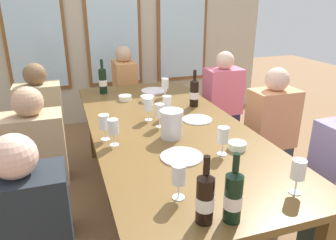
{
  "coord_description": "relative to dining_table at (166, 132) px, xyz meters",
  "views": [
    {
      "loc": [
        -0.68,
        -2.09,
        1.61
      ],
      "look_at": [
        0.0,
        -0.04,
        0.79
      ],
      "focal_mm": 34.26,
      "sensor_mm": 36.0,
      "label": 1
    }
  ],
  "objects": [
    {
      "name": "seated_person_3",
      "position": [
        0.91,
        -0.02,
        -0.15
      ],
      "size": [
        0.38,
        0.24,
        1.11
      ],
      "color": "#32373C",
      "rests_on": "ground"
    },
    {
      "name": "white_plate_0",
      "position": [
        -0.08,
        -0.52,
        0.07
      ],
      "size": [
        0.25,
        0.25,
        0.01
      ],
      "primitive_type": "cylinder",
      "color": "white",
      "rests_on": "dining_table"
    },
    {
      "name": "white_plate_1",
      "position": [
        0.17,
        0.91,
        0.07
      ],
      "size": [
        0.26,
        0.26,
        0.01
      ],
      "primitive_type": "cylinder",
      "color": "white",
      "rests_on": "dining_table"
    },
    {
      "name": "wine_glass_5",
      "position": [
        0.17,
        -0.56,
        0.18
      ],
      "size": [
        0.07,
        0.07,
        0.17
      ],
      "color": "white",
      "rests_on": "dining_table"
    },
    {
      "name": "wine_glass_2",
      "position": [
        -0.06,
        -0.02,
        0.18
      ],
      "size": [
        0.07,
        0.07,
        0.17
      ],
      "color": "white",
      "rests_on": "dining_table"
    },
    {
      "name": "tasting_bowl_0",
      "position": [
        0.01,
        0.59,
        0.09
      ],
      "size": [
        0.12,
        0.12,
        0.05
      ],
      "primitive_type": "cylinder",
      "color": "white",
      "rests_on": "dining_table"
    },
    {
      "name": "wine_glass_0",
      "position": [
        -0.23,
        -0.9,
        0.18
      ],
      "size": [
        0.07,
        0.07,
        0.17
      ],
      "color": "white",
      "rests_on": "dining_table"
    },
    {
      "name": "wine_glass_8",
      "position": [
        -0.1,
        0.13,
        0.18
      ],
      "size": [
        0.07,
        0.07,
        0.17
      ],
      "color": "white",
      "rests_on": "dining_table"
    },
    {
      "name": "back_wall_with_windows",
      "position": [
        0.0,
        2.23,
        0.77
      ],
      "size": [
        4.29,
        0.1,
        2.9
      ],
      "color": "#BEB198",
      "rests_on": "ground"
    },
    {
      "name": "metal_pitcher",
      "position": [
        -0.04,
        -0.23,
        0.16
      ],
      "size": [
        0.16,
        0.16,
        0.19
      ],
      "color": "silver",
      "rests_on": "dining_table"
    },
    {
      "name": "tasting_bowl_1",
      "position": [
        0.29,
        -0.53,
        0.08
      ],
      "size": [
        0.11,
        0.11,
        0.05
      ],
      "primitive_type": "cylinder",
      "color": "white",
      "rests_on": "dining_table"
    },
    {
      "name": "seated_person_2",
      "position": [
        -0.91,
        -0.03,
        -0.15
      ],
      "size": [
        0.38,
        0.24,
        1.11
      ],
      "color": "#303A2E",
      "rests_on": "ground"
    },
    {
      "name": "wine_glass_6",
      "position": [
        -0.47,
        -0.13,
        0.18
      ],
      "size": [
        0.07,
        0.07,
        0.17
      ],
      "color": "white",
      "rests_on": "dining_table"
    },
    {
      "name": "ground_plane",
      "position": [
        0.0,
        0.0,
        -0.68
      ],
      "size": [
        12.0,
        12.0,
        0.0
      ],
      "primitive_type": "plane",
      "color": "olive"
    },
    {
      "name": "dining_table",
      "position": [
        0.0,
        0.0,
        0.0
      ],
      "size": [
        1.09,
        2.46,
        0.74
      ],
      "color": "brown",
      "rests_on": "ground"
    },
    {
      "name": "wine_bottle_2",
      "position": [
        -0.32,
        0.99,
        0.19
      ],
      "size": [
        0.08,
        0.08,
        0.33
      ],
      "color": "black",
      "rests_on": "dining_table"
    },
    {
      "name": "wine_bottle_3",
      "position": [
        0.36,
        0.34,
        0.18
      ],
      "size": [
        0.08,
        0.08,
        0.32
      ],
      "color": "black",
      "rests_on": "dining_table"
    },
    {
      "name": "seated_person_0",
      "position": [
        -0.91,
        0.78,
        -0.15
      ],
      "size": [
        0.38,
        0.24,
        1.11
      ],
      "color": "#212833",
      "rests_on": "ground"
    },
    {
      "name": "wine_glass_1",
      "position": [
        -0.42,
        -0.23,
        0.18
      ],
      "size": [
        0.07,
        0.07,
        0.17
      ],
      "color": "white",
      "rests_on": "dining_table"
    },
    {
      "name": "wine_bottle_0",
      "position": [
        -0.19,
        -1.09,
        0.18
      ],
      "size": [
        0.08,
        0.08,
        0.3
      ],
      "color": "black",
      "rests_on": "dining_table"
    },
    {
      "name": "wine_glass_4",
      "position": [
        0.31,
        -1.03,
        0.18
      ],
      "size": [
        0.07,
        0.07,
        0.17
      ],
      "color": "white",
      "rests_on": "dining_table"
    },
    {
      "name": "wine_glass_7",
      "position": [
        0.21,
        0.69,
        0.18
      ],
      "size": [
        0.07,
        0.07,
        0.17
      ],
      "color": "white",
      "rests_on": "dining_table"
    },
    {
      "name": "seated_person_6",
      "position": [
        0.0,
        1.58,
        -0.15
      ],
      "size": [
        0.24,
        0.38,
        1.11
      ],
      "color": "#2F2E3B",
      "rests_on": "ground"
    },
    {
      "name": "wine_bottle_1",
      "position": [
        -0.08,
        -1.12,
        0.18
      ],
      "size": [
        0.08,
        0.08,
        0.31
      ],
      "color": "black",
      "rests_on": "dining_table"
    },
    {
      "name": "seated_person_1",
      "position": [
        0.91,
        0.84,
        -0.15
      ],
      "size": [
        0.38,
        0.24,
        1.11
      ],
      "color": "#282240",
      "rests_on": "ground"
    },
    {
      "name": "tasting_bowl_2",
      "position": [
        -0.17,
        0.69,
        0.09
      ],
      "size": [
        0.12,
        0.12,
        0.05
      ],
      "primitive_type": "cylinder",
      "color": "white",
      "rests_on": "dining_table"
    },
    {
      "name": "wine_glass_3",
      "position": [
        0.05,
        0.14,
        0.18
      ],
      "size": [
        0.07,
        0.07,
        0.17
      ],
      "color": "white",
      "rests_on": "dining_table"
    },
    {
      "name": "white_plate_2",
      "position": [
        0.25,
        0.01,
        0.07
      ],
      "size": [
        0.23,
        0.23,
        0.01
      ],
      "primitive_type": "cylinder",
      "color": "white",
      "rests_on": "dining_table"
    }
  ]
}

